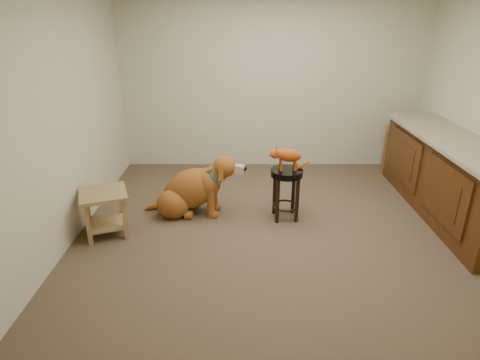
{
  "coord_description": "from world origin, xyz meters",
  "views": [
    {
      "loc": [
        -0.49,
        -4.02,
        2.22
      ],
      "look_at": [
        -0.49,
        0.25,
        0.45
      ],
      "focal_mm": 30.0,
      "sensor_mm": 36.0,
      "label": 1
    }
  ],
  "objects_px": {
    "golden_retriever": "(192,190)",
    "tabby_kitten": "(287,156)",
    "side_table": "(105,207)",
    "padded_stool": "(286,184)",
    "wood_stool": "(395,150)"
  },
  "relations": [
    {
      "from": "wood_stool",
      "to": "side_table",
      "type": "relative_size",
      "value": 1.08
    },
    {
      "from": "side_table",
      "to": "wood_stool",
      "type": "bearing_deg",
      "value": 26.51
    },
    {
      "from": "padded_stool",
      "to": "golden_retriever",
      "type": "height_order",
      "value": "golden_retriever"
    },
    {
      "from": "side_table",
      "to": "tabby_kitten",
      "type": "bearing_deg",
      "value": 10.65
    },
    {
      "from": "side_table",
      "to": "tabby_kitten",
      "type": "relative_size",
      "value": 1.27
    },
    {
      "from": "tabby_kitten",
      "to": "golden_retriever",
      "type": "bearing_deg",
      "value": 169.03
    },
    {
      "from": "wood_stool",
      "to": "tabby_kitten",
      "type": "height_order",
      "value": "tabby_kitten"
    },
    {
      "from": "wood_stool",
      "to": "tabby_kitten",
      "type": "xyz_separation_m",
      "value": [
        -1.82,
        -1.52,
        0.43
      ]
    },
    {
      "from": "wood_stool",
      "to": "tabby_kitten",
      "type": "distance_m",
      "value": 2.41
    },
    {
      "from": "wood_stool",
      "to": "golden_retriever",
      "type": "bearing_deg",
      "value": -154.57
    },
    {
      "from": "padded_stool",
      "to": "wood_stool",
      "type": "xyz_separation_m",
      "value": [
        1.81,
        1.52,
        -0.09
      ]
    },
    {
      "from": "golden_retriever",
      "to": "tabby_kitten",
      "type": "bearing_deg",
      "value": -1.15
    },
    {
      "from": "padded_stool",
      "to": "side_table",
      "type": "xyz_separation_m",
      "value": [
        -1.97,
        -0.37,
        -0.1
      ]
    },
    {
      "from": "side_table",
      "to": "tabby_kitten",
      "type": "distance_m",
      "value": 2.04
    },
    {
      "from": "side_table",
      "to": "tabby_kitten",
      "type": "xyz_separation_m",
      "value": [
        1.96,
        0.37,
        0.44
      ]
    }
  ]
}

